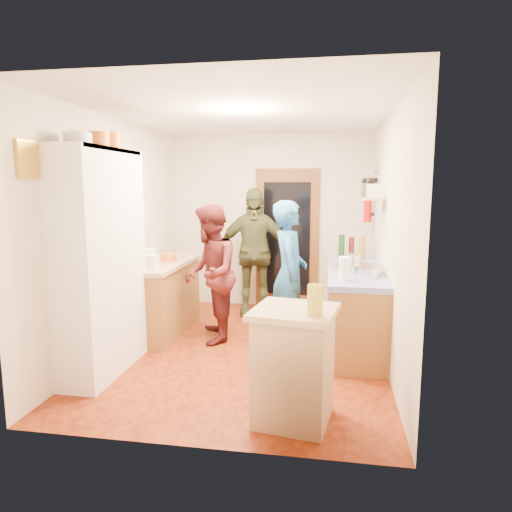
% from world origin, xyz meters
% --- Properties ---
extents(floor, '(3.00, 4.00, 0.02)m').
position_xyz_m(floor, '(0.00, 0.00, -0.01)').
color(floor, '#86350F').
rests_on(floor, ground).
extents(ceiling, '(3.00, 4.00, 0.02)m').
position_xyz_m(ceiling, '(0.00, 0.00, 2.61)').
color(ceiling, silver).
rests_on(ceiling, ground).
extents(wall_back, '(3.00, 0.02, 2.60)m').
position_xyz_m(wall_back, '(0.00, 2.01, 1.30)').
color(wall_back, beige).
rests_on(wall_back, ground).
extents(wall_front, '(3.00, 0.02, 2.60)m').
position_xyz_m(wall_front, '(0.00, -2.01, 1.30)').
color(wall_front, beige).
rests_on(wall_front, ground).
extents(wall_left, '(0.02, 4.00, 2.60)m').
position_xyz_m(wall_left, '(-1.51, 0.00, 1.30)').
color(wall_left, beige).
rests_on(wall_left, ground).
extents(wall_right, '(0.02, 4.00, 2.60)m').
position_xyz_m(wall_right, '(1.51, 0.00, 1.30)').
color(wall_right, beige).
rests_on(wall_right, ground).
extents(door_frame, '(0.95, 0.06, 2.10)m').
position_xyz_m(door_frame, '(0.25, 1.97, 1.05)').
color(door_frame, brown).
rests_on(door_frame, ground).
extents(door_glass, '(0.70, 0.02, 1.70)m').
position_xyz_m(door_glass, '(0.25, 1.94, 1.05)').
color(door_glass, black).
rests_on(door_glass, door_frame).
extents(hutch_body, '(0.40, 1.20, 2.20)m').
position_xyz_m(hutch_body, '(-1.30, -0.80, 1.10)').
color(hutch_body, white).
rests_on(hutch_body, ground).
extents(hutch_top_shelf, '(0.40, 1.14, 0.04)m').
position_xyz_m(hutch_top_shelf, '(-1.30, -0.80, 2.18)').
color(hutch_top_shelf, white).
rests_on(hutch_top_shelf, hutch_body).
extents(plate_stack, '(0.24, 0.24, 0.10)m').
position_xyz_m(plate_stack, '(-1.30, -1.10, 2.25)').
color(plate_stack, white).
rests_on(plate_stack, hutch_top_shelf).
extents(orange_pot_a, '(0.19, 0.19, 0.15)m').
position_xyz_m(orange_pot_a, '(-1.30, -0.71, 2.28)').
color(orange_pot_a, orange).
rests_on(orange_pot_a, hutch_top_shelf).
extents(orange_pot_b, '(0.20, 0.20, 0.18)m').
position_xyz_m(orange_pot_b, '(-1.30, -0.44, 2.29)').
color(orange_pot_b, orange).
rests_on(orange_pot_b, hutch_top_shelf).
extents(left_counter_base, '(0.60, 1.40, 0.85)m').
position_xyz_m(left_counter_base, '(-1.20, 0.45, 0.42)').
color(left_counter_base, olive).
rests_on(left_counter_base, ground).
extents(left_counter_top, '(0.64, 1.44, 0.05)m').
position_xyz_m(left_counter_top, '(-1.20, 0.45, 0.88)').
color(left_counter_top, tan).
rests_on(left_counter_top, left_counter_base).
extents(toaster, '(0.24, 0.17, 0.17)m').
position_xyz_m(toaster, '(-1.15, -0.03, 0.99)').
color(toaster, white).
rests_on(toaster, left_counter_top).
extents(kettle, '(0.22, 0.22, 0.20)m').
position_xyz_m(kettle, '(-1.25, 0.24, 1.00)').
color(kettle, white).
rests_on(kettle, left_counter_top).
extents(orange_bowl, '(0.23, 0.23, 0.09)m').
position_xyz_m(orange_bowl, '(-1.12, 0.57, 0.94)').
color(orange_bowl, orange).
rests_on(orange_bowl, left_counter_top).
extents(chopping_board, '(0.30, 0.22, 0.02)m').
position_xyz_m(chopping_board, '(-1.18, 1.00, 0.91)').
color(chopping_board, tan).
rests_on(chopping_board, left_counter_top).
extents(right_counter_base, '(0.60, 2.20, 0.84)m').
position_xyz_m(right_counter_base, '(1.20, 0.50, 0.42)').
color(right_counter_base, olive).
rests_on(right_counter_base, ground).
extents(right_counter_top, '(0.62, 2.22, 0.06)m').
position_xyz_m(right_counter_top, '(1.20, 0.50, 0.87)').
color(right_counter_top, '#131EA1').
rests_on(right_counter_top, right_counter_base).
extents(hob, '(0.55, 0.58, 0.04)m').
position_xyz_m(hob, '(1.20, 0.34, 0.92)').
color(hob, silver).
rests_on(hob, right_counter_top).
extents(pot_on_hob, '(0.19, 0.19, 0.12)m').
position_xyz_m(pot_on_hob, '(1.15, 0.42, 1.00)').
color(pot_on_hob, silver).
rests_on(pot_on_hob, hob).
extents(bottle_a, '(0.10, 0.10, 0.31)m').
position_xyz_m(bottle_a, '(1.05, 1.15, 1.06)').
color(bottle_a, '#143F14').
rests_on(bottle_a, right_counter_top).
extents(bottle_b, '(0.07, 0.07, 0.28)m').
position_xyz_m(bottle_b, '(1.18, 1.22, 1.04)').
color(bottle_b, '#591419').
rests_on(bottle_b, right_counter_top).
extents(bottle_c, '(0.09, 0.09, 0.30)m').
position_xyz_m(bottle_c, '(1.31, 1.12, 1.05)').
color(bottle_c, olive).
rests_on(bottle_c, right_counter_top).
extents(paper_towel, '(0.12, 0.12, 0.24)m').
position_xyz_m(paper_towel, '(1.05, -0.30, 1.02)').
color(paper_towel, white).
rests_on(paper_towel, right_counter_top).
extents(mixing_bowl, '(0.28, 0.28, 0.10)m').
position_xyz_m(mixing_bowl, '(1.30, -0.04, 0.95)').
color(mixing_bowl, silver).
rests_on(mixing_bowl, right_counter_top).
extents(island_base, '(0.63, 0.63, 0.86)m').
position_xyz_m(island_base, '(0.65, -1.49, 0.43)').
color(island_base, tan).
rests_on(island_base, ground).
extents(island_top, '(0.71, 0.71, 0.05)m').
position_xyz_m(island_top, '(0.65, -1.49, 0.89)').
color(island_top, tan).
rests_on(island_top, island_base).
extents(cutting_board, '(0.39, 0.33, 0.02)m').
position_xyz_m(cutting_board, '(0.61, -1.43, 0.90)').
color(cutting_board, white).
rests_on(cutting_board, island_top).
extents(oil_jar, '(0.13, 0.13, 0.23)m').
position_xyz_m(oil_jar, '(0.81, -1.64, 1.02)').
color(oil_jar, '#AD9E2D').
rests_on(oil_jar, island_top).
extents(pan_rail, '(0.02, 0.65, 0.02)m').
position_xyz_m(pan_rail, '(1.46, 1.52, 2.05)').
color(pan_rail, silver).
rests_on(pan_rail, wall_right).
extents(pan_hang_a, '(0.18, 0.18, 0.05)m').
position_xyz_m(pan_hang_a, '(1.40, 1.35, 1.92)').
color(pan_hang_a, black).
rests_on(pan_hang_a, pan_rail).
extents(pan_hang_b, '(0.16, 0.16, 0.05)m').
position_xyz_m(pan_hang_b, '(1.40, 1.55, 1.90)').
color(pan_hang_b, black).
rests_on(pan_hang_b, pan_rail).
extents(pan_hang_c, '(0.17, 0.17, 0.05)m').
position_xyz_m(pan_hang_c, '(1.40, 1.75, 1.91)').
color(pan_hang_c, black).
rests_on(pan_hang_c, pan_rail).
extents(wall_shelf, '(0.26, 0.42, 0.03)m').
position_xyz_m(wall_shelf, '(1.37, 0.45, 1.70)').
color(wall_shelf, tan).
rests_on(wall_shelf, wall_right).
extents(radio, '(0.26, 0.33, 0.15)m').
position_xyz_m(radio, '(1.37, 0.45, 1.79)').
color(radio, silver).
rests_on(radio, wall_shelf).
extents(ext_bracket, '(0.06, 0.10, 0.04)m').
position_xyz_m(ext_bracket, '(1.47, 1.70, 1.45)').
color(ext_bracket, black).
rests_on(ext_bracket, wall_right).
extents(fire_extinguisher, '(0.11, 0.11, 0.32)m').
position_xyz_m(fire_extinguisher, '(1.41, 1.70, 1.50)').
color(fire_extinguisher, red).
rests_on(fire_extinguisher, wall_right).
extents(picture_frame, '(0.03, 0.25, 0.30)m').
position_xyz_m(picture_frame, '(-1.48, -1.55, 2.05)').
color(picture_frame, gold).
rests_on(picture_frame, wall_left).
extents(person_hob, '(0.47, 0.66, 1.68)m').
position_xyz_m(person_hob, '(0.48, 0.23, 0.84)').
color(person_hob, '#225991').
rests_on(person_hob, ground).
extents(person_left, '(0.79, 0.92, 1.63)m').
position_xyz_m(person_left, '(-0.47, 0.28, 0.82)').
color(person_left, '#4E1719').
rests_on(person_left, ground).
extents(person_back, '(1.11, 0.57, 1.82)m').
position_xyz_m(person_back, '(-0.16, 1.43, 0.91)').
color(person_back, '#3E4124').
rests_on(person_back, ground).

